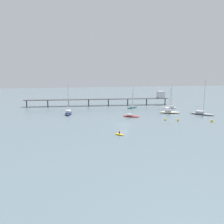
# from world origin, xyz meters

# --- Properties ---
(ground_plane) EXTENTS (400.00, 400.00, 0.00)m
(ground_plane) POSITION_xyz_m (0.00, 0.00, 0.00)
(ground_plane) COLOR slate
(pier) EXTENTS (72.12, 11.35, 6.89)m
(pier) POSITION_xyz_m (10.30, 43.98, 3.76)
(pier) COLOR #4C4C51
(pier) RESTS_ON ground_plane
(sailboat_teal) EXTENTS (6.69, 5.55, 9.44)m
(sailboat_teal) POSITION_xyz_m (13.93, 32.92, 0.57)
(sailboat_teal) COLOR #1E727A
(sailboat_teal) RESTS_ON ground_plane
(sailboat_white) EXTENTS (6.82, 2.29, 9.65)m
(sailboat_white) POSITION_xyz_m (30.89, 27.91, 0.59)
(sailboat_white) COLOR white
(sailboat_white) RESTS_ON ground_plane
(sailboat_gray) EXTENTS (7.87, 8.83, 13.74)m
(sailboat_gray) POSITION_xyz_m (34.88, 10.13, 0.73)
(sailboat_gray) COLOR gray
(sailboat_gray) RESTS_ON ground_plane
(sailboat_navy) EXTENTS (3.71, 9.62, 11.90)m
(sailboat_navy) POSITION_xyz_m (-15.98, 23.60, 0.75)
(sailboat_navy) COLOR navy
(sailboat_navy) RESTS_ON ground_plane
(sailboat_cream) EXTENTS (8.59, 5.04, 11.51)m
(sailboat_cream) POSITION_xyz_m (24.01, 15.83, 0.72)
(sailboat_cream) COLOR beige
(sailboat_cream) RESTS_ON ground_plane
(sailboat_red) EXTENTS (6.28, 4.73, 9.26)m
(sailboat_red) POSITION_xyz_m (6.43, 12.14, 0.58)
(sailboat_red) COLOR red
(sailboat_red) RESTS_ON ground_plane
(dinghy_yellow) EXTENTS (2.50, 2.86, 1.14)m
(dinghy_yellow) POSITION_xyz_m (-4.36, -10.82, 0.21)
(dinghy_yellow) COLOR yellow
(dinghy_yellow) RESTS_ON ground_plane
(mooring_buoy_near) EXTENTS (0.78, 0.78, 0.78)m
(mooring_buoy_near) POSITION_xyz_m (29.76, -2.65, 0.39)
(mooring_buoy_near) COLOR yellow
(mooring_buoy_near) RESTS_ON ground_plane
(mooring_buoy_mid) EXTENTS (0.65, 0.65, 0.65)m
(mooring_buoy_mid) POSITION_xyz_m (15.86, 3.28, 0.33)
(mooring_buoy_mid) COLOR yellow
(mooring_buoy_mid) RESTS_ON ground_plane
(mooring_buoy_outer) EXTENTS (0.73, 0.73, 0.73)m
(mooring_buoy_outer) POSITION_xyz_m (19.64, 1.44, 0.36)
(mooring_buoy_outer) COLOR yellow
(mooring_buoy_outer) RESTS_ON ground_plane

